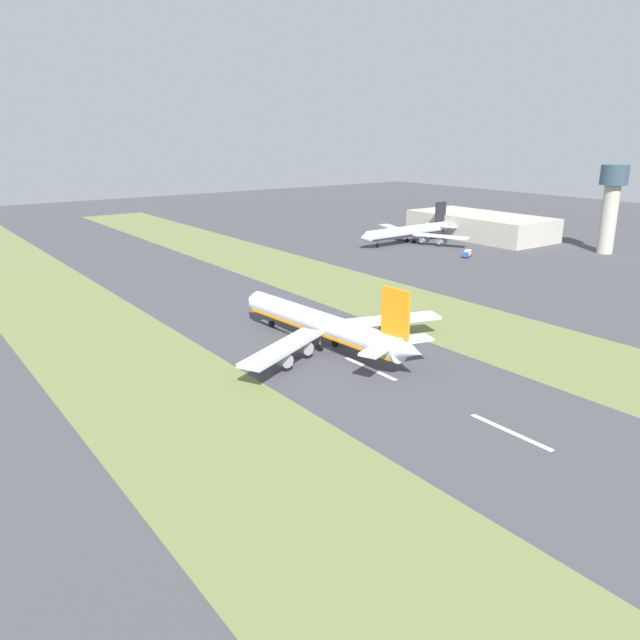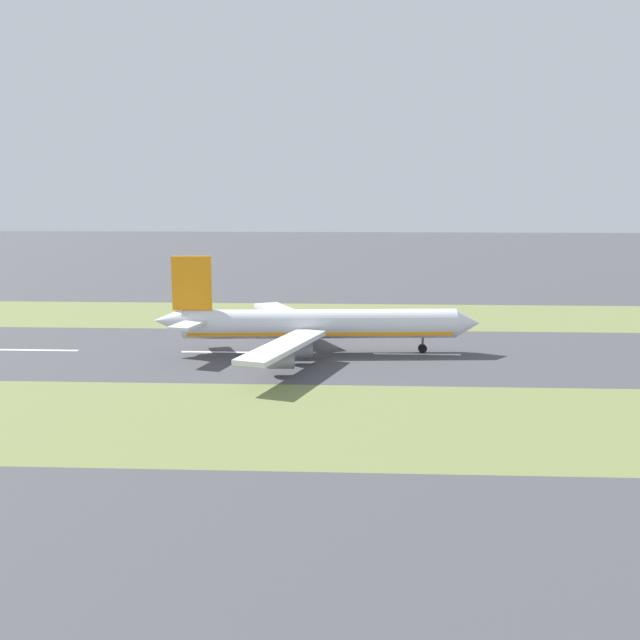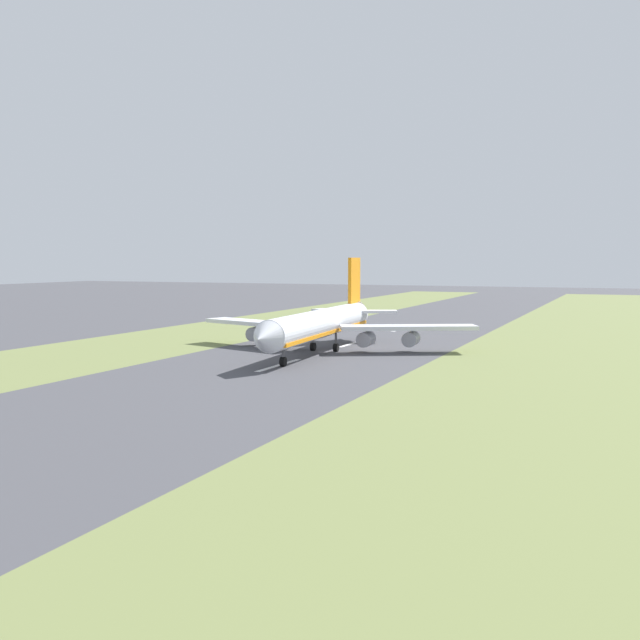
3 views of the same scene
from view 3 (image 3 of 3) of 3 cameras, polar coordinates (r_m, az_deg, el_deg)
The scene contains 7 objects.
ground_plane at distance 161.24m, azimuth 0.42°, elevation -2.41°, with size 800.00×800.00×0.00m, color #424247.
grass_median_west at distance 150.07m, azimuth 16.54°, elevation -3.13°, with size 40.00×600.00×0.01m, color olive.
grass_median_east at distance 183.10m, azimuth -12.71°, elevation -1.67°, with size 40.00×600.00×0.01m, color olive.
centreline_dash_near at distance 214.89m, azimuth 6.26°, elevation -0.66°, with size 1.20×18.00×0.01m, color silver.
centreline_dash_mid at distance 177.13m, azimuth 2.55°, elevation -1.77°, with size 1.20×18.00×0.01m, color silver.
centreline_dash_far at distance 140.60m, azimuth -3.14°, elevation -3.45°, with size 1.20×18.00×0.01m, color silver.
airplane_main_jet at distance 159.86m, azimuth 0.22°, elevation -0.30°, with size 63.97×67.22×20.20m.
Camera 3 is at (-61.14, 147.87, 19.84)m, focal length 42.00 mm.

